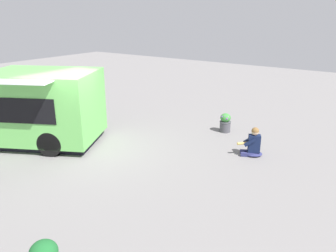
# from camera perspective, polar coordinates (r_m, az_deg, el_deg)

# --- Properties ---
(ground_plane) EXTENTS (40.00, 40.00, 0.00)m
(ground_plane) POSITION_cam_1_polar(r_m,az_deg,el_deg) (10.72, -14.61, -4.13)
(ground_plane) COLOR gray
(food_truck) EXTENTS (5.20, 4.13, 2.33)m
(food_truck) POSITION_cam_1_polar(r_m,az_deg,el_deg) (11.69, -22.77, 2.70)
(food_truck) COLOR #69C35B
(food_truck) RESTS_ON ground_plane
(person_customer) EXTENTS (0.77, 0.63, 0.88)m
(person_customer) POSITION_cam_1_polar(r_m,az_deg,el_deg) (10.26, 14.25, -3.05)
(person_customer) COLOR navy
(person_customer) RESTS_ON ground_plane
(planter_flowering_far) EXTENTS (0.41, 0.41, 0.68)m
(planter_flowering_far) POSITION_cam_1_polar(r_m,az_deg,el_deg) (12.09, 9.72, 0.58)
(planter_flowering_far) COLOR #4A4950
(planter_flowering_far) RESTS_ON ground_plane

